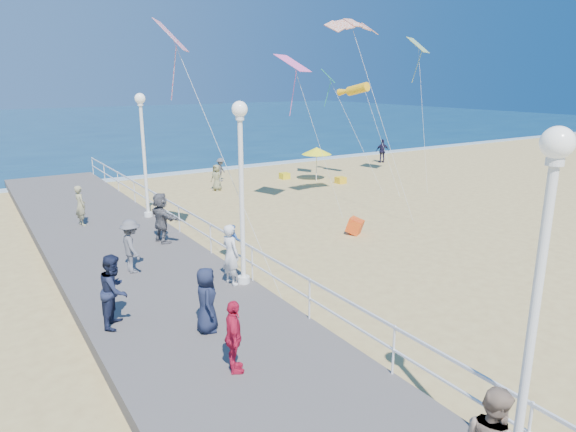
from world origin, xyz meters
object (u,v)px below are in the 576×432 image
beach_walker_a (221,170)px  beach_chair_right (341,180)px  woman_holding_toddler (231,255)px  spectator_4 (206,300)px  box_kite (355,227)px  beach_walker_b (382,151)px  spectator_2 (131,246)px  beach_walker_c (217,178)px  toddler_held (233,240)px  beach_chair_left (285,176)px  spectator_3 (234,337)px  spectator_6 (80,206)px  lamp_post_far (143,143)px  spectator_7 (114,290)px  lamp_post_near (539,274)px  lamp_post_mid (241,175)px  beach_umbrella (317,151)px  spectator_5 (161,218)px

beach_walker_a → beach_chair_right: bearing=-78.1°
woman_holding_toddler → beach_walker_a: (7.38, 16.30, -0.57)m
spectator_4 → box_kite: bearing=-41.4°
beach_walker_b → beach_chair_right: bearing=51.6°
spectator_2 → beach_walker_c: (8.18, 11.40, -0.49)m
toddler_held → spectator_4: size_ratio=0.57×
woman_holding_toddler → beach_chair_left: (11.19, 14.80, -1.12)m
spectator_3 → spectator_6: spectator_6 is taller
lamp_post_far → box_kite: 9.67m
woman_holding_toddler → spectator_7: (-3.56, -0.84, -0.00)m
lamp_post_far → spectator_3: size_ratio=3.37×
lamp_post_near → lamp_post_far: 18.00m
lamp_post_near → spectator_7: lamp_post_near is taller
lamp_post_mid → spectator_6: (-2.75, 9.14, -2.42)m
lamp_post_near → beach_umbrella: lamp_post_near is taller
spectator_3 → spectator_5: size_ratio=0.84×
lamp_post_far → spectator_4: lamp_post_far is taller
beach_walker_a → beach_walker_c: size_ratio=0.98×
beach_walker_a → beach_umbrella: beach_umbrella is taller
toddler_held → spectator_3: toddler_held is taller
spectator_3 → beach_walker_a: size_ratio=1.06×
spectator_5 → lamp_post_mid: bearing=178.5°
woman_holding_toddler → box_kite: woman_holding_toddler is taller
beach_walker_a → beach_umbrella: (5.17, -3.12, 1.17)m
toddler_held → spectator_7: bearing=94.9°
spectator_4 → beach_walker_c: (7.80, 16.28, -0.45)m
spectator_2 → beach_walker_a: 16.76m
box_kite → beach_umbrella: bearing=29.0°
lamp_post_near → spectator_2: (-2.52, 11.67, -2.41)m
spectator_5 → beach_walker_b: bearing=-71.4°
spectator_5 → spectator_4: bearing=159.5°
lamp_post_far → beach_walker_a: size_ratio=3.58×
spectator_4 → beach_chair_left: 21.53m
spectator_3 → spectator_4: size_ratio=0.98×
lamp_post_far → spectator_5: lamp_post_far is taller
lamp_post_far → spectator_2: lamp_post_far is taller
beach_walker_c → beach_chair_right: 7.71m
spectator_7 → beach_walker_c: size_ratio=1.21×
toddler_held → beach_chair_left: 18.41m
beach_umbrella → toddler_held: bearing=-133.6°
beach_walker_c → beach_walker_a: bearing=125.4°
beach_walker_b → box_kite: 19.41m
beach_walker_c → spectator_6: bearing=-83.9°
beach_umbrella → beach_chair_right: beach_umbrella is taller
woman_holding_toddler → spectator_4: size_ratio=1.14×
woman_holding_toddler → beach_walker_b: (21.09, 16.38, -0.42)m
lamp_post_near → lamp_post_far: (0.00, 18.00, 0.00)m
lamp_post_mid → spectator_6: 9.85m
lamp_post_near → spectator_5: bearing=92.9°
beach_walker_b → spectator_4: bearing=59.8°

